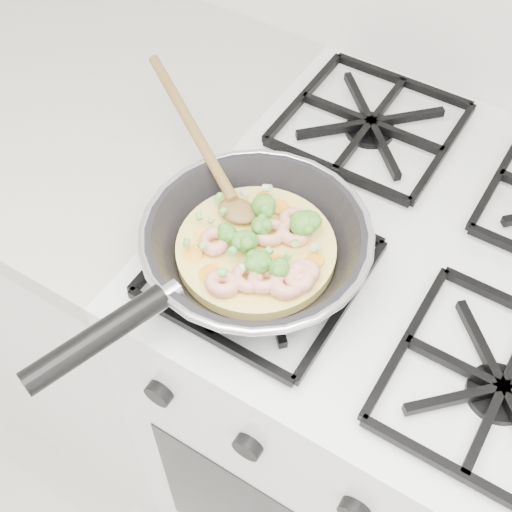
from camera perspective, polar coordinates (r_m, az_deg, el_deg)
The scene contains 3 objects.
stove at distance 1.26m, azimuth 9.90°, elevation -11.63°, with size 0.60×0.60×0.92m.
counter_left at distance 1.55m, azimuth -17.59°, elevation 2.84°, with size 1.00×0.60×0.90m.
skillet at distance 0.79m, azimuth -0.21°, elevation 0.93°, with size 0.41×0.46×0.09m.
Camera 1 is at (0.10, 1.13, 1.58)m, focal length 48.12 mm.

